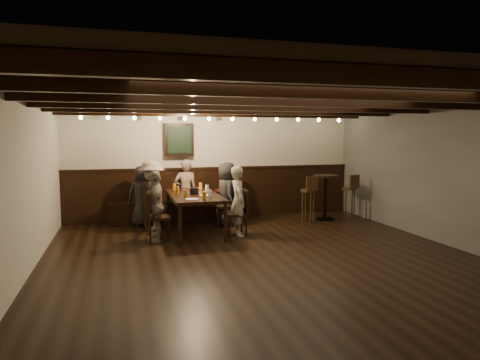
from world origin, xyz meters
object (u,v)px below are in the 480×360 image
object	(u,v)px
chair_right_far	(237,222)
person_right_near	(227,194)
chair_left_near	(154,215)
person_bench_right	(228,193)
dining_table	(194,197)
person_left_near	(152,195)
person_bench_centre	(186,191)
high_top_table	(325,190)
person_right_far	(238,201)
chair_left_far	(158,226)
bar_stool_left	(308,205)
person_bench_left	(143,196)
chair_right_near	(225,213)
bar_stool_right	(349,203)
person_left_far	(156,206)

from	to	relation	value
chair_right_far	person_right_near	xyz separation A→B (m)	(0.03, 0.90, 0.39)
chair_left_near	person_bench_right	xyz separation A→B (m)	(1.62, 0.45, 0.32)
dining_table	person_left_near	distance (m)	0.87
chair_left_near	person_right_near	size ratio (longest dim) A/B	0.73
person_bench_centre	person_bench_right	xyz separation A→B (m)	(0.90, -0.15, -0.06)
high_top_table	person_right_far	bearing A→B (deg)	-157.44
chair_left_far	bar_stool_left	distance (m)	3.29
chair_left_far	person_right_near	world-z (taller)	person_right_near
person_right_far	person_bench_left	bearing A→B (deg)	50.71
chair_left_near	chair_right_near	world-z (taller)	chair_left_near
person_bench_centre	bar_stool_right	size ratio (longest dim) A/B	1.34
high_top_table	chair_left_near	bearing A→B (deg)	-179.58
chair_left_far	person_left_near	xyz separation A→B (m)	(-0.03, 0.90, 0.42)
chair_left_far	person_bench_centre	distance (m)	1.71
chair_left_near	person_right_far	size ratio (longest dim) A/B	0.74
person_bench_left	person_bench_right	world-z (taller)	person_bench_left
person_right_far	chair_right_far	bearing A→B (deg)	90.00
high_top_table	bar_stool_left	size ratio (longest dim) A/B	0.99
chair_left_near	person_left_near	world-z (taller)	person_left_near
person_right_near	bar_stool_left	bearing A→B (deg)	-95.62
person_bench_centre	person_right_far	xyz separation A→B (m)	(0.75, -1.50, -0.03)
chair_right_far	bar_stool_right	bearing A→B (deg)	-74.25
chair_right_near	person_bench_centre	size ratio (longest dim) A/B	0.64
dining_table	high_top_table	world-z (taller)	high_top_table
chair_left_near	bar_stool_right	xyz separation A→B (m)	(4.21, -0.13, 0.08)
person_right_far	person_left_far	bearing A→B (deg)	90.00
dining_table	bar_stool_right	xyz separation A→B (m)	(3.49, 0.32, -0.31)
person_bench_centre	person_bench_right	size ratio (longest dim) A/B	1.10
chair_left_far	person_left_far	size ratio (longest dim) A/B	0.70
dining_table	high_top_table	bearing A→B (deg)	9.24
chair_right_near	chair_left_near	bearing A→B (deg)	90.00
dining_table	chair_right_far	xyz separation A→B (m)	(0.72, -0.45, -0.42)
person_bench_left	high_top_table	xyz separation A→B (m)	(3.89, -0.42, 0.03)
chair_left_near	person_right_far	xyz separation A→B (m)	(1.47, -0.90, 0.35)
person_right_near	chair_left_near	bearing A→B (deg)	90.00
chair_left_near	person_bench_centre	bearing A→B (deg)	129.80
person_right_near	high_top_table	world-z (taller)	person_right_near
high_top_table	bar_stool_right	bearing A→B (deg)	-17.22
person_bench_left	bar_stool_right	xyz separation A→B (m)	(4.39, -0.58, -0.25)
person_bench_centre	high_top_table	bearing A→B (deg)	169.31
chair_right_far	high_top_table	bearing A→B (deg)	-67.59
person_left_near	bar_stool_left	world-z (taller)	person_left_near
person_bench_centre	person_left_far	bearing A→B (deg)	63.43
chair_left_near	high_top_table	size ratio (longest dim) A/B	0.97
chair_left_near	high_top_table	distance (m)	3.73
person_bench_left	person_bench_centre	xyz separation A→B (m)	(0.90, 0.15, 0.05)
chair_left_near	chair_right_far	world-z (taller)	chair_left_near
dining_table	chair_left_far	bearing A→B (deg)	-147.93
chair_left_near	bar_stool_left	distance (m)	3.21
dining_table	high_top_table	distance (m)	3.03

